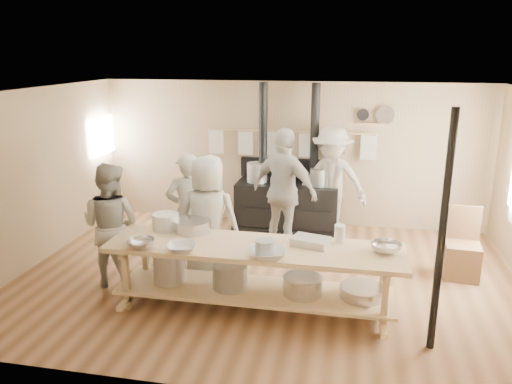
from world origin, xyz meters
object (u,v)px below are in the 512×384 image
cook_left (111,225)px  roasting_pan (311,241)px  stove (287,201)px  cook_far_left (188,211)px  prep_table (253,270)px  cook_by_window (331,182)px  chair (462,257)px  cook_right (284,191)px  cook_center (208,220)px

cook_left → roasting_pan: cook_left is taller
stove → cook_far_left: stove is taller
stove → cook_left: bearing=-127.1°
prep_table → cook_left: size_ratio=2.11×
cook_by_window → chair: size_ratio=1.90×
cook_left → cook_right: cook_right is taller
cook_right → cook_left: bearing=64.4°
cook_far_left → roasting_pan: bearing=125.6°
stove → cook_left: stove is taller
cook_by_window → chair: bearing=-24.8°
prep_table → roasting_pan: 0.79m
stove → cook_by_window: 0.91m
cook_far_left → cook_by_window: bearing=-165.8°
stove → cook_left: size_ratio=1.52×
chair → roasting_pan: 2.52m
prep_table → cook_left: bearing=170.6°
stove → cook_center: size_ratio=1.45×
cook_by_window → stove: bearing=178.4°
cook_far_left → chair: (3.90, 0.42, -0.57)m
prep_table → roasting_pan: size_ratio=8.27×
stove → cook_by_window: bearing=-12.1°
roasting_pan → cook_left: bearing=175.9°
stove → cook_far_left: (-1.19, -1.94, 0.34)m
stove → cook_center: (-0.77, -2.33, 0.37)m
cook_left → cook_center: size_ratio=0.95×
cook_far_left → cook_left: 1.12m
chair → cook_far_left: bearing=-169.4°
prep_table → cook_center: cook_center is taller
roasting_pan → cook_far_left: bearing=153.4°
cook_right → cook_by_window: 1.13m
cook_right → chair: (2.61, -0.46, -0.70)m
cook_left → cook_far_left: bearing=-132.8°
cook_center → roasting_pan: cook_center is taller
stove → chair: size_ratio=2.60×
cook_right → cook_by_window: bearing=-99.9°
cook_far_left → cook_left: (-0.84, -0.74, -0.01)m
chair → stove: bearing=155.1°
cook_left → cook_right: (2.13, 1.61, 0.14)m
prep_table → cook_left: 2.08m
prep_table → cook_by_window: 2.99m
cook_center → cook_right: size_ratio=0.90×
stove → prep_table: size_ratio=0.72×
cook_far_left → cook_center: size_ratio=0.96×
cook_far_left → roasting_pan: cook_far_left is taller
cook_far_left → cook_by_window: 2.66m
cook_center → cook_by_window: (1.55, 2.16, 0.06)m
prep_table → chair: (2.71, 1.49, -0.22)m
stove → roasting_pan: bearing=-76.8°
cook_by_window → cook_far_left: bearing=-127.6°
cook_far_left → chair: size_ratio=1.72×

